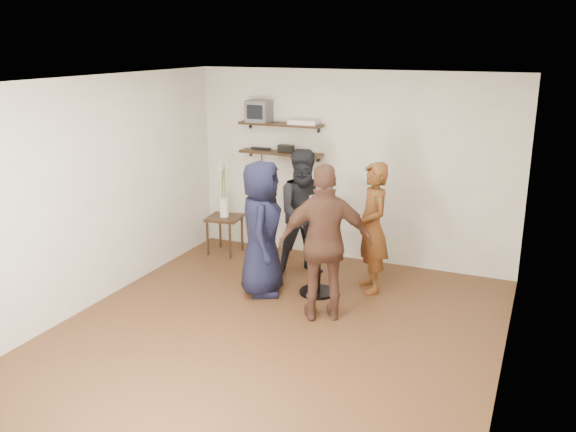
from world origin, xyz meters
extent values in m
cube|color=#4B2718|center=(0.00, 0.00, -0.02)|extent=(4.50, 5.00, 0.04)
cube|color=white|center=(0.00, 0.00, 2.62)|extent=(4.50, 5.00, 0.04)
cube|color=silver|center=(0.00, 2.52, 1.30)|extent=(4.50, 0.04, 2.60)
cube|color=silver|center=(0.00, -2.52, 1.30)|extent=(4.50, 0.04, 2.60)
cube|color=silver|center=(-2.27, 0.00, 1.30)|extent=(0.04, 5.00, 2.60)
cube|color=silver|center=(2.27, 0.00, 1.30)|extent=(0.04, 5.00, 2.60)
cube|color=black|center=(-1.00, 2.38, 1.85)|extent=(1.20, 0.25, 0.04)
cube|color=black|center=(-1.00, 2.38, 1.45)|extent=(1.20, 0.25, 0.04)
cube|color=#59595B|center=(-1.32, 2.38, 2.02)|extent=(0.32, 0.30, 0.30)
cube|color=silver|center=(-0.65, 2.38, 1.90)|extent=(0.40, 0.24, 0.06)
cube|color=black|center=(-0.92, 2.38, 1.52)|extent=(0.22, 0.10, 0.10)
cube|color=black|center=(-1.33, 2.42, 1.48)|extent=(0.30, 0.05, 0.03)
cube|color=black|center=(-1.71, 1.98, 0.53)|extent=(0.52, 0.52, 0.04)
cylinder|color=black|center=(-1.89, 1.80, 0.25)|extent=(0.04, 0.04, 0.51)
cylinder|color=black|center=(-1.53, 1.80, 0.25)|extent=(0.04, 0.04, 0.51)
cylinder|color=black|center=(-1.89, 2.17, 0.25)|extent=(0.04, 0.04, 0.51)
cylinder|color=black|center=(-1.53, 2.17, 0.25)|extent=(0.04, 0.04, 0.51)
cylinder|color=white|center=(-1.71, 1.98, 0.68)|extent=(0.13, 0.13, 0.27)
cylinder|color=#3C7220|center=(-1.73, 1.98, 0.96)|extent=(0.01, 0.06, 0.50)
cone|color=silver|center=(-1.77, 1.98, 1.27)|extent=(0.06, 0.08, 0.11)
cylinder|color=#3C7220|center=(-1.69, 1.99, 0.99)|extent=(0.03, 0.05, 0.56)
cone|color=silver|center=(-1.66, 2.01, 1.32)|extent=(0.10, 0.11, 0.12)
cylinder|color=#3C7220|center=(-1.71, 1.97, 1.02)|extent=(0.09, 0.08, 0.61)
cone|color=silver|center=(-1.71, 1.94, 1.38)|extent=(0.12, 0.11, 0.12)
cylinder|color=black|center=(0.03, 1.14, 1.02)|extent=(0.57, 0.57, 0.04)
cylinder|color=black|center=(0.03, 1.14, 0.52)|extent=(0.08, 0.08, 0.96)
cylinder|color=black|center=(0.03, 1.14, 0.02)|extent=(0.44, 0.44, 0.03)
cylinder|color=silver|center=(-0.03, 1.10, 1.04)|extent=(0.06, 0.06, 0.00)
cylinder|color=silver|center=(-0.03, 1.10, 1.09)|extent=(0.01, 0.01, 0.09)
cylinder|color=silver|center=(-0.03, 1.10, 1.18)|extent=(0.06, 0.06, 0.10)
cylinder|color=tan|center=(-0.03, 1.10, 1.16)|extent=(0.06, 0.06, 0.06)
cylinder|color=silver|center=(0.11, 1.10, 1.04)|extent=(0.06, 0.06, 0.00)
cylinder|color=silver|center=(0.11, 1.10, 1.09)|extent=(0.01, 0.01, 0.10)
cylinder|color=silver|center=(0.11, 1.10, 1.20)|extent=(0.07, 0.07, 0.12)
cylinder|color=tan|center=(0.11, 1.10, 1.17)|extent=(0.07, 0.07, 0.06)
cylinder|color=silver|center=(0.00, 1.20, 1.04)|extent=(0.06, 0.06, 0.00)
cylinder|color=silver|center=(0.00, 1.20, 1.09)|extent=(0.01, 0.01, 0.09)
cylinder|color=silver|center=(0.00, 1.20, 1.20)|extent=(0.07, 0.07, 0.11)
cylinder|color=tan|center=(0.00, 1.20, 1.17)|extent=(0.06, 0.06, 0.06)
cylinder|color=silver|center=(0.05, 1.15, 1.04)|extent=(0.06, 0.06, 0.00)
cylinder|color=silver|center=(0.05, 1.15, 1.09)|extent=(0.01, 0.01, 0.09)
cylinder|color=silver|center=(0.05, 1.15, 1.19)|extent=(0.07, 0.07, 0.11)
cylinder|color=tan|center=(0.05, 1.15, 1.16)|extent=(0.06, 0.06, 0.06)
imported|color=#B41B14|center=(0.59, 1.51, 0.80)|extent=(0.64, 0.70, 1.60)
imported|color=black|center=(-0.34, 1.69, 0.83)|extent=(1.02, 0.97, 1.66)
imported|color=black|center=(-0.59, 0.90, 0.82)|extent=(0.77, 0.93, 1.63)
imported|color=#4F2F22|center=(0.34, 0.54, 0.87)|extent=(1.10, 0.84, 1.73)
camera|label=1|loc=(2.44, -5.30, 2.97)|focal=38.00mm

